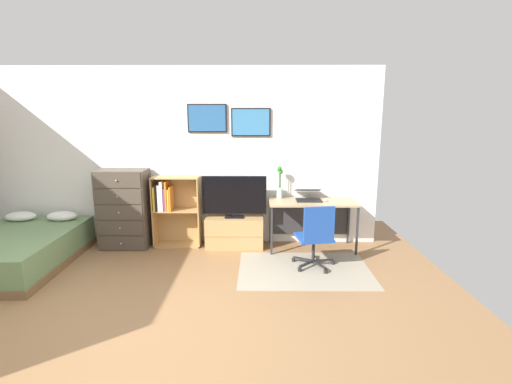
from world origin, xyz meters
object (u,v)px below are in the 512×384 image
desk (312,209)px  office_chair (316,235)px  bamboo_vase (280,183)px  tv_stand (235,232)px  laptop (308,195)px  computer_mouse (326,200)px  bookshelf (172,206)px  bed (15,249)px  television (234,197)px  dresser (124,209)px

desk → office_chair: (-0.05, -0.82, -0.14)m
office_chair → bamboo_vase: bamboo_vase is taller
tv_stand → laptop: (1.11, 0.01, 0.57)m
computer_mouse → office_chair: bearing=-108.7°
office_chair → bookshelf: bearing=148.5°
tv_stand → computer_mouse: bearing=-4.4°
bed → laptop: size_ratio=4.85×
laptop → bamboo_vase: bamboo_vase is taller
tv_stand → television: television is taller
desk → bamboo_vase: bamboo_vase is taller
desk → computer_mouse: (0.19, -0.10, 0.15)m
dresser → bamboo_vase: size_ratio=2.40×
tv_stand → bamboo_vase: bamboo_vase is taller
desk → office_chair: size_ratio=1.49×
dresser → desk: bearing=0.2°
bookshelf → bamboo_vase: bearing=1.4°
dresser → laptop: bearing=0.4°
bamboo_vase → office_chair: bearing=-65.2°
bookshelf → tv_stand: bearing=-3.4°
bookshelf → computer_mouse: (2.31, -0.16, 0.13)m
tv_stand → bamboo_vase: 1.02m
bookshelf → office_chair: (2.07, -0.88, -0.17)m
dresser → tv_stand: dresser is taller
desk → tv_stand: bearing=179.7°
tv_stand → bed: bearing=-165.2°
laptop → bamboo_vase: 0.47m
bed → desk: bearing=8.3°
desk → bamboo_vase: 0.62m
bookshelf → office_chair: bookshelf is taller
tv_stand → laptop: 1.25m
bookshelf → laptop: bearing=-1.4°
laptop → bamboo_vase: (-0.43, 0.09, 0.17)m
office_chair → computer_mouse: (0.24, 0.72, 0.30)m
tv_stand → office_chair: 1.40m
bed → bookshelf: size_ratio=1.83×
bookshelf → desk: size_ratio=0.84×
tv_stand → computer_mouse: computer_mouse is taller
office_chair → computer_mouse: bearing=62.8°
tv_stand → office_chair: size_ratio=1.01×
bookshelf → tv_stand: (0.96, -0.06, -0.39)m
laptop → computer_mouse: (0.24, -0.11, -0.05)m
television → laptop: 1.11m
bamboo_vase → bed: bearing=-166.5°
desk → dresser: bearing=-179.8°
tv_stand → office_chair: (1.11, -0.82, 0.22)m
desk → bamboo_vase: size_ratio=2.59×
computer_mouse → bamboo_vase: 0.73m
television → office_chair: (1.11, -0.80, -0.33)m
office_chair → bed: bearing=170.6°
desk → bed: bearing=-169.5°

